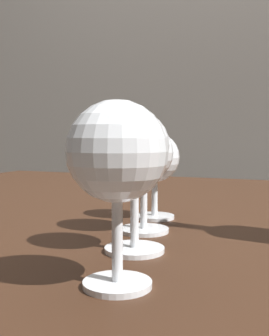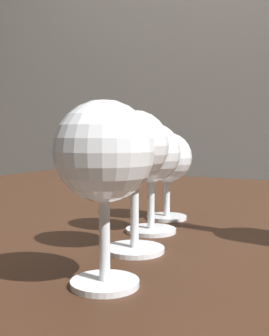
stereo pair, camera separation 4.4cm
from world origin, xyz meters
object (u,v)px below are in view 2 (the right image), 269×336
(wine_glass_amber, at_px, (167,160))
(wine_glass_rose, at_px, (134,149))
(wine_glass_pinot, at_px, (104,156))
(wine_glass_cabernet, at_px, (151,156))

(wine_glass_amber, bearing_deg, wine_glass_rose, -77.34)
(wine_glass_pinot, distance_m, wine_glass_cabernet, 0.20)
(wine_glass_pinot, xyz_separation_m, wine_glass_amber, (-0.07, 0.28, -0.02))
(wine_glass_rose, bearing_deg, wine_glass_cabernet, 104.76)
(wine_glass_cabernet, distance_m, wine_glass_amber, 0.09)
(wine_glass_pinot, height_order, wine_glass_amber, wine_glass_pinot)
(wine_glass_pinot, bearing_deg, wine_glass_amber, 103.32)
(wine_glass_rose, xyz_separation_m, wine_glass_cabernet, (-0.02, 0.09, -0.01))
(wine_glass_pinot, distance_m, wine_glass_rose, 0.10)
(wine_glass_amber, bearing_deg, wine_glass_cabernet, -79.52)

